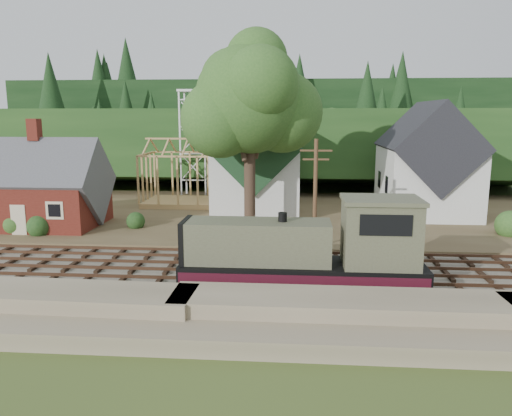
{
  "coord_description": "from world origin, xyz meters",
  "views": [
    {
      "loc": [
        5.6,
        -29.16,
        9.55
      ],
      "look_at": [
        2.82,
        6.0,
        3.0
      ],
      "focal_mm": 35.0,
      "sensor_mm": 36.0,
      "label": 1
    }
  ],
  "objects": [
    {
      "name": "big_tree",
      "position": [
        2.17,
        10.08,
        10.22
      ],
      "size": [
        10.9,
        8.4,
        14.7
      ],
      "color": "#38281E",
      "rests_on": "village_flat"
    },
    {
      "name": "hillside",
      "position": [
        0.0,
        42.0,
        0.0
      ],
      "size": [
        70.0,
        28.96,
        12.74
      ],
      "primitive_type": "cube",
      "rotation": [
        -0.17,
        0.0,
        0.0
      ],
      "color": "#1E3F19",
      "rests_on": "ground"
    },
    {
      "name": "depot",
      "position": [
        -16.0,
        11.0,
        3.21
      ],
      "size": [
        10.8,
        7.41,
        9.0
      ],
      "color": "#531913",
      "rests_on": "village_flat"
    },
    {
      "name": "ground",
      "position": [
        0.0,
        0.0,
        0.0
      ],
      "size": [
        140.0,
        140.0,
        0.0
      ],
      "primitive_type": "plane",
      "color": "#384C1E",
      "rests_on": "ground"
    },
    {
      "name": "car_blue",
      "position": [
        -13.26,
        11.87,
        0.92
      ],
      "size": [
        2.06,
        3.83,
        1.24
      ],
      "primitive_type": "imported",
      "rotation": [
        0.0,
        0.0,
        -0.17
      ],
      "color": "#60A0CE",
      "rests_on": "village_flat"
    },
    {
      "name": "farmhouse",
      "position": [
        18.0,
        19.0,
        4.87
      ],
      "size": [
        8.4,
        10.8,
        10.6
      ],
      "color": "silver",
      "rests_on": "village_flat"
    },
    {
      "name": "timber_frame",
      "position": [
        -6.0,
        22.0,
        3.27
      ],
      "size": [
        8.2,
        6.2,
        6.99
      ],
      "color": "tan",
      "rests_on": "village_flat"
    },
    {
      "name": "locomotive",
      "position": [
        6.53,
        -3.0,
        2.26
      ],
      "size": [
        12.95,
        3.24,
        5.15
      ],
      "color": "black",
      "rests_on": "railroad_bed"
    },
    {
      "name": "church",
      "position": [
        2.0,
        19.68,
        5.18
      ],
      "size": [
        8.4,
        15.17,
        13.0
      ],
      "color": "silver",
      "rests_on": "village_flat"
    },
    {
      "name": "village_flat",
      "position": [
        0.0,
        18.0,
        0.15
      ],
      "size": [
        64.0,
        26.0,
        0.3
      ],
      "primitive_type": "cube",
      "color": "brown",
      "rests_on": "ground"
    },
    {
      "name": "embankment",
      "position": [
        0.0,
        -8.5,
        0.0
      ],
      "size": [
        64.0,
        5.0,
        1.6
      ],
      "primitive_type": "cube",
      "color": "#7F7259",
      "rests_on": "ground"
    },
    {
      "name": "ridge",
      "position": [
        0.0,
        58.0,
        0.0
      ],
      "size": [
        80.0,
        20.0,
        12.0
      ],
      "primitive_type": "cube",
      "color": "black",
      "rests_on": "ground"
    },
    {
      "name": "railroad_bed",
      "position": [
        0.0,
        0.0,
        0.08
      ],
      "size": [
        64.0,
        11.0,
        0.16
      ],
      "primitive_type": "cube",
      "color": "#726B5B",
      "rests_on": "ground"
    },
    {
      "name": "lattice_tower",
      "position": [
        -6.0,
        28.0,
        10.03
      ],
      "size": [
        3.2,
        3.2,
        12.12
      ],
      "color": "silver",
      "rests_on": "village_flat"
    },
    {
      "name": "car_red",
      "position": [
        19.91,
        17.44,
        0.85
      ],
      "size": [
        4.15,
        2.27,
        1.1
      ],
      "primitive_type": "imported",
      "rotation": [
        0.0,
        0.0,
        1.46
      ],
      "color": "red",
      "rests_on": "village_flat"
    },
    {
      "name": "telegraph_pole_near",
      "position": [
        7.0,
        5.2,
        4.25
      ],
      "size": [
        2.2,
        0.28,
        8.0
      ],
      "color": "#4C331E",
      "rests_on": "ground"
    }
  ]
}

